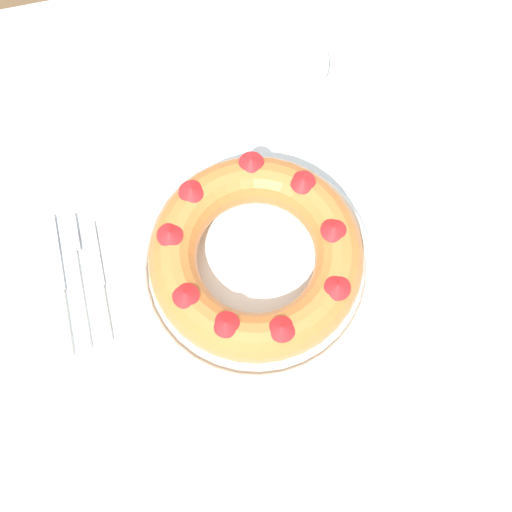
# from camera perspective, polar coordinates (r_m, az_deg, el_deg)

# --- Properties ---
(ground_plane) EXTENTS (8.00, 8.00, 0.00)m
(ground_plane) POSITION_cam_1_polar(r_m,az_deg,el_deg) (1.66, -0.19, -10.26)
(ground_plane) COLOR brown
(dining_table) EXTENTS (1.19, 1.04, 0.76)m
(dining_table) POSITION_cam_1_polar(r_m,az_deg,el_deg) (1.01, -0.31, -4.88)
(dining_table) COLOR silver
(dining_table) RESTS_ON ground_plane
(serving_dish) EXTENTS (0.31, 0.31, 0.02)m
(serving_dish) POSITION_cam_1_polar(r_m,az_deg,el_deg) (0.92, -0.00, -0.79)
(serving_dish) COLOR white
(serving_dish) RESTS_ON dining_table
(bundt_cake) EXTENTS (0.27, 0.27, 0.07)m
(bundt_cake) POSITION_cam_1_polar(r_m,az_deg,el_deg) (0.88, -0.01, 0.02)
(bundt_cake) COLOR #C67538
(bundt_cake) RESTS_ON serving_dish
(fork) EXTENTS (0.02, 0.18, 0.01)m
(fork) POSITION_cam_1_polar(r_m,az_deg,el_deg) (0.96, -14.29, -1.10)
(fork) COLOR white
(fork) RESTS_ON dining_table
(serving_knife) EXTENTS (0.02, 0.19, 0.01)m
(serving_knife) POSITION_cam_1_polar(r_m,az_deg,el_deg) (0.95, -15.52, -2.97)
(serving_knife) COLOR white
(serving_knife) RESTS_ON dining_table
(cake_knife) EXTENTS (0.02, 0.16, 0.01)m
(cake_knife) POSITION_cam_1_polar(r_m,az_deg,el_deg) (0.94, -12.54, -2.58)
(cake_knife) COLOR white
(cake_knife) RESTS_ON dining_table
(side_bowl) EXTENTS (0.14, 0.14, 0.04)m
(side_bowl) POSITION_cam_1_polar(r_m,az_deg,el_deg) (1.04, 1.67, 14.78)
(side_bowl) COLOR white
(side_bowl) RESTS_ON dining_table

